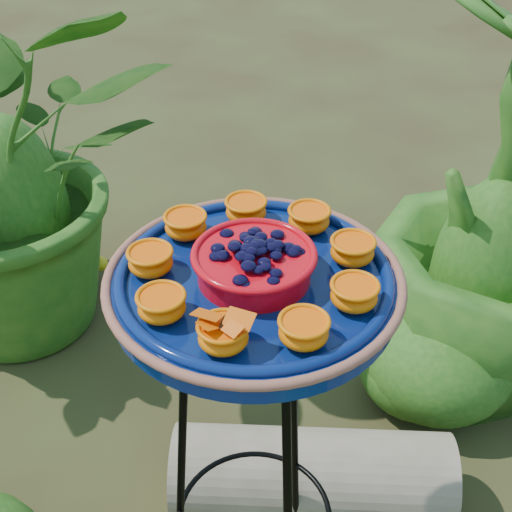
% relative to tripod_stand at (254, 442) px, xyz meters
% --- Properties ---
extents(tripod_stand, '(0.37, 0.37, 0.79)m').
position_rel_tripod_stand_xyz_m(tripod_stand, '(0.00, 0.00, 0.00)').
color(tripod_stand, black).
rests_on(tripod_stand, ground).
extents(feeder_dish, '(0.52, 0.52, 0.09)m').
position_rel_tripod_stand_xyz_m(feeder_dish, '(-0.00, -0.00, 0.34)').
color(feeder_dish, '#071A57').
rests_on(feeder_dish, tripod_stand).
extents(driftwood_log, '(0.64, 0.29, 0.20)m').
position_rel_tripod_stand_xyz_m(driftwood_log, '(0.08, 0.24, -0.38)').
color(driftwood_log, gray).
rests_on(driftwood_log, ground).
extents(shrub_back_left, '(1.11, 1.04, 1.01)m').
position_rel_tripod_stand_xyz_m(shrub_back_left, '(-0.82, 0.74, 0.03)').
color(shrub_back_left, '#1E5015').
rests_on(shrub_back_left, ground).
extents(shrub_back_right, '(0.68, 0.68, 1.04)m').
position_rel_tripod_stand_xyz_m(shrub_back_right, '(0.45, 0.75, 0.05)').
color(shrub_back_right, '#1E5015').
rests_on(shrub_back_right, ground).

